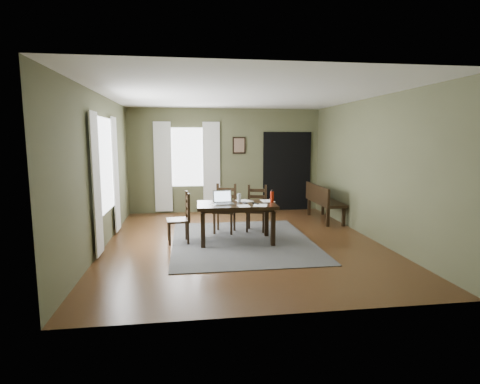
{
  "coord_description": "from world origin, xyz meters",
  "views": [
    {
      "loc": [
        -0.99,
        -6.79,
        1.93
      ],
      "look_at": [
        0.0,
        0.3,
        0.9
      ],
      "focal_mm": 28.0,
      "sensor_mm": 36.0,
      "label": 1
    }
  ],
  "objects": [
    {
      "name": "paper_e",
      "position": [
        -0.02,
        -0.31,
        0.74
      ],
      "size": [
        0.22,
        0.28,
        0.0
      ],
      "primitive_type": "cube",
      "rotation": [
        0.0,
        0.0,
        0.06
      ],
      "color": "white",
      "rests_on": "dining_table"
    },
    {
      "name": "curtain_back_left",
      "position": [
        -1.62,
        2.94,
        1.2
      ],
      "size": [
        0.44,
        0.03,
        2.3
      ],
      "color": "silver",
      "rests_on": "ground"
    },
    {
      "name": "dining_table",
      "position": [
        -0.11,
        -0.03,
        0.65
      ],
      "size": [
        1.47,
        0.92,
        0.72
      ],
      "rotation": [
        0.0,
        0.0,
        -0.03
      ],
      "color": "black",
      "rests_on": "rug"
    },
    {
      "name": "doorway_back",
      "position": [
        1.65,
        2.97,
        1.05
      ],
      "size": [
        1.3,
        0.03,
        2.1
      ],
      "color": "black",
      "rests_on": "ground"
    },
    {
      "name": "chair_end",
      "position": [
        -1.14,
        0.06,
        0.46
      ],
      "size": [
        0.45,
        0.45,
        0.94
      ],
      "rotation": [
        0.0,
        0.0,
        -1.46
      ],
      "color": "black",
      "rests_on": "rug"
    },
    {
      "name": "paper_a",
      "position": [
        -0.48,
        -0.07,
        0.74
      ],
      "size": [
        0.27,
        0.32,
        0.0
      ],
      "primitive_type": "cube",
      "rotation": [
        0.0,
        0.0,
        0.22
      ],
      "color": "white",
      "rests_on": "dining_table"
    },
    {
      "name": "drinking_glass",
      "position": [
        -0.04,
        0.12,
        0.82
      ],
      "size": [
        0.08,
        0.08,
        0.16
      ],
      "primitive_type": "cylinder",
      "rotation": [
        0.0,
        0.0,
        -0.1
      ],
      "color": "silver",
      "rests_on": "dining_table"
    },
    {
      "name": "paper_d",
      "position": [
        0.52,
        0.16,
        0.74
      ],
      "size": [
        0.24,
        0.31,
        0.0
      ],
      "primitive_type": "cube",
      "rotation": [
        0.0,
        0.0,
        0.03
      ],
      "color": "white",
      "rests_on": "dining_table"
    },
    {
      "name": "chair_back_left",
      "position": [
        -0.25,
        0.75,
        0.49
      ],
      "size": [
        0.54,
        0.54,
        0.99
      ],
      "rotation": [
        0.0,
        0.0,
        -0.3
      ],
      "color": "black",
      "rests_on": "rug"
    },
    {
      "name": "window_back",
      "position": [
        -1.0,
        2.97,
        1.45
      ],
      "size": [
        1.0,
        0.01,
        1.5
      ],
      "color": "white",
      "rests_on": "ground"
    },
    {
      "name": "tv_remote",
      "position": [
        0.23,
        -0.13,
        0.74
      ],
      "size": [
        0.1,
        0.16,
        0.02
      ],
      "primitive_type": "cube",
      "rotation": [
        0.0,
        0.0,
        0.42
      ],
      "color": "black",
      "rests_on": "dining_table"
    },
    {
      "name": "rug",
      "position": [
        0.0,
        0.0,
        0.01
      ],
      "size": [
        2.6,
        3.2,
        0.01
      ],
      "color": "#434343",
      "rests_on": "ground"
    },
    {
      "name": "paper_c",
      "position": [
        0.08,
        0.23,
        0.74
      ],
      "size": [
        0.35,
        0.38,
        0.0
      ],
      "primitive_type": "cube",
      "rotation": [
        0.0,
        0.0,
        0.46
      ],
      "color": "white",
      "rests_on": "dining_table"
    },
    {
      "name": "laptop",
      "position": [
        -0.36,
        -0.01,
        0.8
      ],
      "size": [
        0.38,
        0.32,
        0.24
      ],
      "rotation": [
        0.0,
        0.0,
        0.12
      ],
      "color": "#B7B7BC",
      "rests_on": "dining_table"
    },
    {
      "name": "window_left",
      "position": [
        -2.47,
        0.2,
        1.45
      ],
      "size": [
        0.01,
        1.3,
        1.7
      ],
      "color": "white",
      "rests_on": "ground"
    },
    {
      "name": "ground",
      "position": [
        0.0,
        0.0,
        -0.01
      ],
      "size": [
        5.0,
        6.0,
        0.01
      ],
      "color": "#492C16"
    },
    {
      "name": "framed_picture",
      "position": [
        0.35,
        2.97,
        1.75
      ],
      "size": [
        0.34,
        0.03,
        0.44
      ],
      "color": "black",
      "rests_on": "ground"
    },
    {
      "name": "computer_mouse",
      "position": [
        0.04,
        -0.08,
        0.75
      ],
      "size": [
        0.08,
        0.1,
        0.03
      ],
      "primitive_type": "cube",
      "rotation": [
        0.0,
        0.0,
        0.35
      ],
      "color": "#3F3F42",
      "rests_on": "dining_table"
    },
    {
      "name": "curtain_left_near",
      "position": [
        -2.44,
        -0.62,
        1.2
      ],
      "size": [
        0.03,
        0.48,
        2.3
      ],
      "color": "silver",
      "rests_on": "ground"
    },
    {
      "name": "curtain_back_right",
      "position": [
        -0.38,
        2.94,
        1.2
      ],
      "size": [
        0.44,
        0.03,
        2.3
      ],
      "color": "silver",
      "rests_on": "ground"
    },
    {
      "name": "curtain_left_far",
      "position": [
        -2.44,
        1.02,
        1.2
      ],
      "size": [
        0.03,
        0.48,
        2.3
      ],
      "color": "silver",
      "rests_on": "ground"
    },
    {
      "name": "water_bottle",
      "position": [
        0.56,
        -0.01,
        0.85
      ],
      "size": [
        0.08,
        0.08,
        0.24
      ],
      "rotation": [
        0.0,
        0.0,
        -0.09
      ],
      "color": "#AF210D",
      "rests_on": "dining_table"
    },
    {
      "name": "bench",
      "position": [
        2.14,
        1.56,
        0.51
      ],
      "size": [
        0.48,
        1.5,
        0.85
      ],
      "rotation": [
        0.0,
        0.0,
        1.57
      ],
      "color": "black",
      "rests_on": "ground"
    },
    {
      "name": "room_shell",
      "position": [
        0.0,
        0.0,
        1.8
      ],
      "size": [
        5.02,
        6.02,
        2.71
      ],
      "color": "#525437",
      "rests_on": "ground"
    },
    {
      "name": "paper_b",
      "position": [
        0.28,
        -0.29,
        0.74
      ],
      "size": [
        0.31,
        0.36,
        0.0
      ],
      "primitive_type": "cube",
      "rotation": [
        0.0,
        0.0,
        -0.25
      ],
      "color": "white",
      "rests_on": "dining_table"
    },
    {
      "name": "chair_back_right",
      "position": [
        0.42,
        0.78,
        0.47
      ],
      "size": [
        0.52,
        0.52,
        0.95
      ],
      "rotation": [
        0.0,
        0.0,
        -0.29
      ],
      "color": "black",
      "rests_on": "rug"
    }
  ]
}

